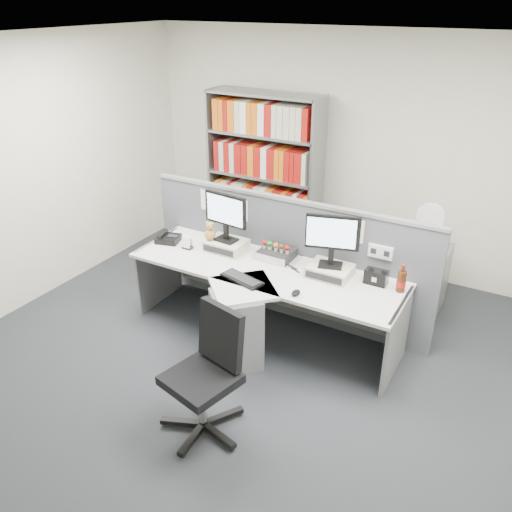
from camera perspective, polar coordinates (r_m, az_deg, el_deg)
The scene contains 21 objects.
ground at distance 4.69m, azimuth -4.01°, elevation -13.25°, with size 5.50×5.50×0.00m, color #32353B.
room_shell at distance 3.81m, azimuth -4.86°, elevation 7.94°, with size 5.04×5.54×2.72m.
partition at distance 5.25m, azimuth 3.27°, elevation -0.12°, with size 3.00×0.08×1.27m.
desk at distance 4.84m, azimuth -0.32°, elevation -5.18°, with size 2.60×1.20×0.72m.
monitor_riser_left at distance 5.22m, azimuth -3.24°, elevation 1.18°, with size 0.38×0.31×0.10m.
monitor_riser_right at distance 4.77m, azimuth 8.00°, elevation -1.61°, with size 0.38×0.31×0.10m.
monitor_left at distance 5.08m, azimuth -3.32°, elevation 4.64°, with size 0.47×0.17×0.48m.
monitor_right at distance 4.62m, azimuth 8.26°, elevation 2.11°, with size 0.46×0.20×0.48m.
desktop_pc at distance 5.05m, azimuth 2.24°, elevation 0.21°, with size 0.32×0.28×0.08m.
figurines at distance 5.00m, azimuth 2.04°, elevation 1.12°, with size 0.29×0.05×0.09m.
keyboard at distance 4.67m, azimuth -1.54°, elevation -2.50°, with size 0.43×0.25×0.03m.
mouse at distance 4.46m, azimuth 4.34°, elevation -3.99°, with size 0.06×0.10×0.04m, color black.
desk_phone at distance 5.46m, azimuth -9.53°, elevation 1.91°, with size 0.27×0.25×0.10m.
desk_calendar at distance 5.28m, azimuth -7.45°, elevation 1.34°, with size 0.10×0.08×0.13m.
plush_toy at distance 5.19m, azimuth -5.00°, elevation 2.59°, with size 0.11×0.11×0.19m.
speaker at distance 4.71m, azimuth 12.87°, elevation -2.23°, with size 0.20×0.11×0.13m, color black.
cola_bottle at distance 4.63m, azimuth 15.46°, elevation -2.67°, with size 0.08×0.08×0.26m.
shelving_unit at distance 6.49m, azimuth 0.88°, elevation 8.37°, with size 1.41×0.40×2.00m.
filing_cabinet at distance 5.70m, azimuth 17.45°, elevation -2.52°, with size 0.45×0.61×0.70m.
desk_fan at distance 5.42m, azimuth 18.39°, elevation 3.62°, with size 0.30×0.18×0.50m.
office_chair at distance 3.97m, azimuth -5.17°, elevation -12.12°, with size 0.65×0.65×0.98m.
Camera 1 is at (2.05, -2.98, 3.00)m, focal length 36.94 mm.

